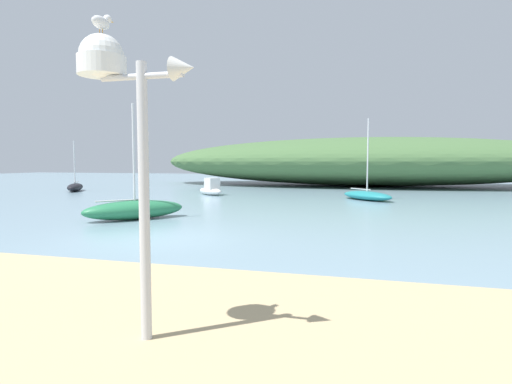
{
  "coord_description": "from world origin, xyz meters",
  "views": [
    {
      "loc": [
        6.0,
        -10.75,
        2.22
      ],
      "look_at": [
        2.44,
        2.3,
        1.22
      ],
      "focal_mm": 29.02,
      "sensor_mm": 36.0,
      "label": 1
    }
  ],
  "objects_px": {
    "sailboat_west_reach": "(367,195)",
    "sailboat_off_point": "(75,187)",
    "mast_structure": "(116,87)",
    "sailboat_far_right": "(135,209)",
    "seagull_on_radar": "(102,22)",
    "motorboat_mid_channel": "(211,189)"
  },
  "relations": [
    {
      "from": "mast_structure",
      "to": "motorboat_mid_channel",
      "type": "distance_m",
      "value": 22.98
    },
    {
      "from": "seagull_on_radar",
      "to": "sailboat_west_reach",
      "type": "height_order",
      "value": "sailboat_west_reach"
    },
    {
      "from": "mast_structure",
      "to": "sailboat_off_point",
      "type": "bearing_deg",
      "value": 129.85
    },
    {
      "from": "motorboat_mid_channel",
      "to": "sailboat_off_point",
      "type": "distance_m",
      "value": 11.24
    },
    {
      "from": "seagull_on_radar",
      "to": "sailboat_far_right",
      "type": "height_order",
      "value": "sailboat_far_right"
    },
    {
      "from": "seagull_on_radar",
      "to": "motorboat_mid_channel",
      "type": "xyz_separation_m",
      "value": [
        -7.22,
        21.58,
        -3.37
      ]
    },
    {
      "from": "mast_structure",
      "to": "seagull_on_radar",
      "type": "relative_size",
      "value": 10.02
    },
    {
      "from": "mast_structure",
      "to": "sailboat_off_point",
      "type": "distance_m",
      "value": 29.17
    },
    {
      "from": "sailboat_off_point",
      "to": "sailboat_far_right",
      "type": "bearing_deg",
      "value": -44.29
    },
    {
      "from": "mast_structure",
      "to": "sailboat_far_right",
      "type": "height_order",
      "value": "sailboat_far_right"
    },
    {
      "from": "seagull_on_radar",
      "to": "motorboat_mid_channel",
      "type": "relative_size",
      "value": 0.14
    },
    {
      "from": "sailboat_far_right",
      "to": "sailboat_off_point",
      "type": "bearing_deg",
      "value": 135.71
    },
    {
      "from": "motorboat_mid_channel",
      "to": "sailboat_far_right",
      "type": "bearing_deg",
      "value": -82.89
    },
    {
      "from": "mast_structure",
      "to": "motorboat_mid_channel",
      "type": "relative_size",
      "value": 1.37
    },
    {
      "from": "seagull_on_radar",
      "to": "sailboat_west_reach",
      "type": "distance_m",
      "value": 21.02
    },
    {
      "from": "mast_structure",
      "to": "seagull_on_radar",
      "type": "xyz_separation_m",
      "value": [
        -0.17,
        0.02,
        0.72
      ]
    },
    {
      "from": "mast_structure",
      "to": "sailboat_far_right",
      "type": "xyz_separation_m",
      "value": [
        -5.93,
        9.93,
        -2.67
      ]
    },
    {
      "from": "mast_structure",
      "to": "sailboat_off_point",
      "type": "height_order",
      "value": "sailboat_off_point"
    },
    {
      "from": "motorboat_mid_channel",
      "to": "sailboat_off_point",
      "type": "relative_size",
      "value": 0.66
    },
    {
      "from": "sailboat_west_reach",
      "to": "sailboat_off_point",
      "type": "xyz_separation_m",
      "value": [
        -21.28,
        1.74,
        0.03
      ]
    },
    {
      "from": "seagull_on_radar",
      "to": "sailboat_far_right",
      "type": "bearing_deg",
      "value": 120.19
    },
    {
      "from": "sailboat_off_point",
      "to": "seagull_on_radar",
      "type": "bearing_deg",
      "value": -50.38
    }
  ]
}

